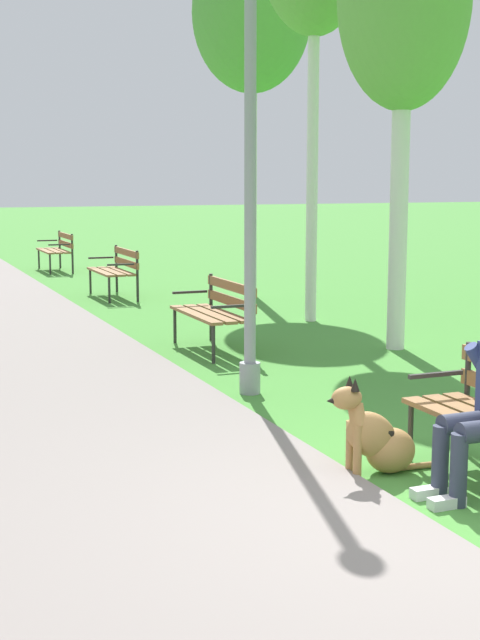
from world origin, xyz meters
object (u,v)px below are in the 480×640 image
object	(u,v)px
park_bench_far	(116,268)
birch_tree_fifth	(252,15)
birch_tree_third	(404,1)
park_bench_mid	(217,308)
lamp_post_near	(250,151)
dog_shepherd	(377,438)
park_bench_furthest	(58,248)

from	to	relation	value
park_bench_far	birch_tree_fifth	bearing A→B (deg)	-18.78
park_bench_far	birch_tree_third	distance (m)	7.15
park_bench_mid	park_bench_far	world-z (taller)	same
park_bench_far	birch_tree_third	xyz separation A→B (m)	(1.91, -5.93, 3.51)
park_bench_mid	lamp_post_near	size ratio (longest dim) A/B	0.34
park_bench_mid	lamp_post_near	distance (m)	2.83
park_bench_mid	dog_shepherd	size ratio (longest dim) A/B	1.80
park_bench_far	lamp_post_near	size ratio (longest dim) A/B	0.34
park_bench_far	dog_shepherd	bearing A→B (deg)	-94.06
park_bench_mid	park_bench_furthest	size ratio (longest dim) A/B	1.00
dog_shepherd	birch_tree_fifth	world-z (taller)	birch_tree_fifth
park_bench_far	birch_tree_fifth	distance (m)	4.79
park_bench_far	dog_shepherd	world-z (taller)	park_bench_far
park_bench_mid	birch_tree_fifth	world-z (taller)	birch_tree_fifth
birch_tree_third	birch_tree_fifth	distance (m)	5.23
park_bench_mid	birch_tree_fifth	distance (m)	6.58
park_bench_mid	birch_tree_fifth	size ratio (longest dim) A/B	0.25
park_bench_furthest	dog_shepherd	size ratio (longest dim) A/B	1.80
lamp_post_near	birch_tree_fifth	size ratio (longest dim) A/B	0.73
park_bench_furthest	lamp_post_near	distance (m)	12.40
park_bench_mid	lamp_post_near	bearing A→B (deg)	-102.30
park_bench_far	park_bench_furthest	xyz separation A→B (m)	(-0.07, 4.85, 0.00)
park_bench_far	dog_shepherd	size ratio (longest dim) A/B	1.80
park_bench_mid	birch_tree_third	distance (m)	4.12
birch_tree_third	park_bench_far	bearing A→B (deg)	107.88
dog_shepherd	lamp_post_near	distance (m)	3.27
park_bench_furthest	lamp_post_near	bearing A→B (deg)	-92.45
dog_shepherd	birch_tree_third	world-z (taller)	birch_tree_third
lamp_post_near	birch_tree_third	world-z (taller)	birch_tree_third
park_bench_mid	birch_tree_fifth	bearing A→B (deg)	62.69
lamp_post_near	park_bench_mid	bearing A→B (deg)	77.70
dog_shepherd	birch_tree_third	distance (m)	6.11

